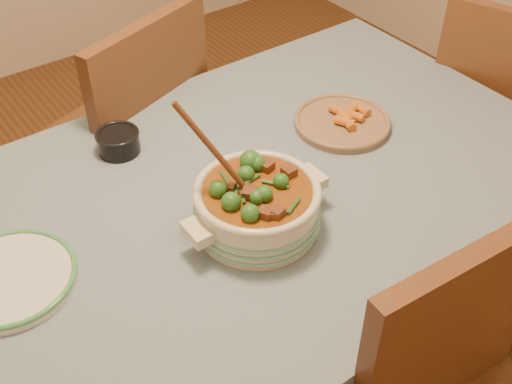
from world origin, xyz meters
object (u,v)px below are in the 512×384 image
at_px(stew_casserole, 257,203).
at_px(fried_plate, 342,121).
at_px(chair_far, 131,136).
at_px(condiment_bowl, 118,141).
at_px(white_plate, 10,278).
at_px(chair_right, 504,118).
at_px(dining_table, 256,214).

bearing_deg(stew_casserole, fried_plate, 23.34).
xyz_separation_m(fried_plate, chair_far, (-0.39, 0.55, -0.21)).
xyz_separation_m(stew_casserole, condiment_bowl, (-0.12, 0.45, -0.04)).
xyz_separation_m(white_plate, chair_right, (1.63, -0.07, -0.21)).
relative_size(dining_table, chair_right, 1.72).
bearing_deg(condiment_bowl, stew_casserole, -74.54).
relative_size(stew_casserole, chair_far, 0.36).
height_order(condiment_bowl, chair_right, chair_right).
bearing_deg(chair_far, stew_casserole, 68.31).
bearing_deg(stew_casserole, white_plate, 162.03).
height_order(condiment_bowl, fried_plate, condiment_bowl).
bearing_deg(fried_plate, stew_casserole, -156.66).
height_order(stew_casserole, condiment_bowl, stew_casserole).
bearing_deg(chair_right, dining_table, 70.00).
bearing_deg(condiment_bowl, white_plate, -144.92).
xyz_separation_m(white_plate, condiment_bowl, (0.40, 0.28, 0.02)).
bearing_deg(dining_table, chair_right, -0.70).
distance_m(stew_casserole, chair_far, 0.79).
height_order(dining_table, chair_far, chair_far).
relative_size(white_plate, chair_right, 0.32).
distance_m(stew_casserole, chair_right, 1.15).
height_order(dining_table, chair_right, chair_right).
relative_size(dining_table, condiment_bowl, 13.14).
height_order(stew_casserole, chair_far, stew_casserole).
height_order(stew_casserole, white_plate, stew_casserole).
xyz_separation_m(stew_casserole, fried_plate, (0.43, 0.19, -0.05)).
height_order(chair_far, chair_right, chair_far).
distance_m(dining_table, chair_far, 0.63).
bearing_deg(chair_right, stew_casserole, 75.95).
xyz_separation_m(white_plate, fried_plate, (0.95, 0.02, 0.00)).
bearing_deg(chair_far, white_plate, 26.86).
relative_size(condiment_bowl, chair_right, 0.13).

